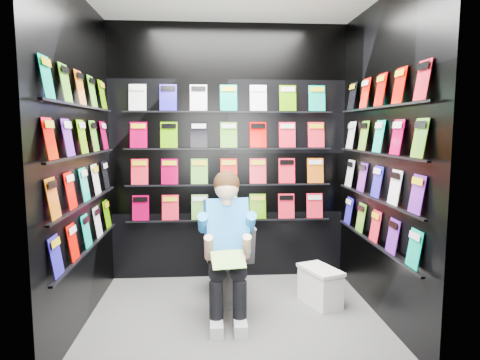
{
  "coord_description": "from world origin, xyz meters",
  "views": [
    {
      "loc": [
        -0.2,
        -3.38,
        1.55
      ],
      "look_at": [
        0.06,
        0.15,
        1.13
      ],
      "focal_mm": 32.0,
      "sensor_mm": 36.0,
      "label": 1
    }
  ],
  "objects": [
    {
      "name": "floor",
      "position": [
        0.0,
        0.0,
        0.0
      ],
      "size": [
        2.4,
        2.4,
        0.0
      ],
      "primitive_type": "plane",
      "color": "slate",
      "rests_on": "ground"
    },
    {
      "name": "wall_back",
      "position": [
        0.0,
        1.0,
        1.3
      ],
      "size": [
        2.4,
        0.04,
        2.6
      ],
      "primitive_type": "cube",
      "color": "black",
      "rests_on": "floor"
    },
    {
      "name": "wall_front",
      "position": [
        0.0,
        -1.0,
        1.3
      ],
      "size": [
        2.4,
        0.04,
        2.6
      ],
      "primitive_type": "cube",
      "color": "black",
      "rests_on": "floor"
    },
    {
      "name": "wall_left",
      "position": [
        -1.2,
        0.0,
        1.3
      ],
      "size": [
        0.04,
        2.0,
        2.6
      ],
      "primitive_type": "cube",
      "color": "black",
      "rests_on": "floor"
    },
    {
      "name": "wall_right",
      "position": [
        1.2,
        0.0,
        1.3
      ],
      "size": [
        0.04,
        2.0,
        2.6
      ],
      "primitive_type": "cube",
      "color": "black",
      "rests_on": "floor"
    },
    {
      "name": "comics_back",
      "position": [
        0.0,
        0.97,
        1.31
      ],
      "size": [
        2.1,
        0.06,
        1.37
      ],
      "primitive_type": null,
      "color": "#ED0A01",
      "rests_on": "wall_back"
    },
    {
      "name": "comics_left",
      "position": [
        -1.17,
        0.0,
        1.31
      ],
      "size": [
        0.06,
        1.7,
        1.37
      ],
      "primitive_type": null,
      "color": "#ED0A01",
      "rests_on": "wall_left"
    },
    {
      "name": "comics_right",
      "position": [
        1.17,
        0.0,
        1.31
      ],
      "size": [
        0.06,
        1.7,
        1.37
      ],
      "primitive_type": null,
      "color": "#ED0A01",
      "rests_on": "wall_right"
    },
    {
      "name": "toilet",
      "position": [
        -0.06,
        0.45,
        0.37
      ],
      "size": [
        0.52,
        0.8,
        0.73
      ],
      "primitive_type": "imported",
      "rotation": [
        0.0,
        0.0,
        3.28
      ],
      "color": "silver",
      "rests_on": "floor"
    },
    {
      "name": "longbox",
      "position": [
        0.77,
        0.21,
        0.15
      ],
      "size": [
        0.35,
        0.45,
        0.3
      ],
      "primitive_type": "cube",
      "rotation": [
        0.0,
        0.0,
        0.36
      ],
      "color": "white",
      "rests_on": "floor"
    },
    {
      "name": "longbox_lid",
      "position": [
        0.77,
        0.21,
        0.31
      ],
      "size": [
        0.37,
        0.48,
        0.03
      ],
      "primitive_type": "cube",
      "rotation": [
        0.0,
        0.0,
        0.36
      ],
      "color": "white",
      "rests_on": "longbox"
    },
    {
      "name": "reader",
      "position": [
        -0.06,
        0.07,
        0.74
      ],
      "size": [
        0.57,
        0.75,
        1.27
      ],
      "primitive_type": null,
      "rotation": [
        0.0,
        0.0,
        0.14
      ],
      "color": "#218BEF",
      "rests_on": "toilet"
    },
    {
      "name": "held_comic",
      "position": [
        -0.06,
        -0.28,
        0.58
      ],
      "size": [
        0.27,
        0.18,
        0.11
      ],
      "primitive_type": "cube",
      "rotation": [
        -0.96,
        0.0,
        0.14
      ],
      "color": "green",
      "rests_on": "reader"
    }
  ]
}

